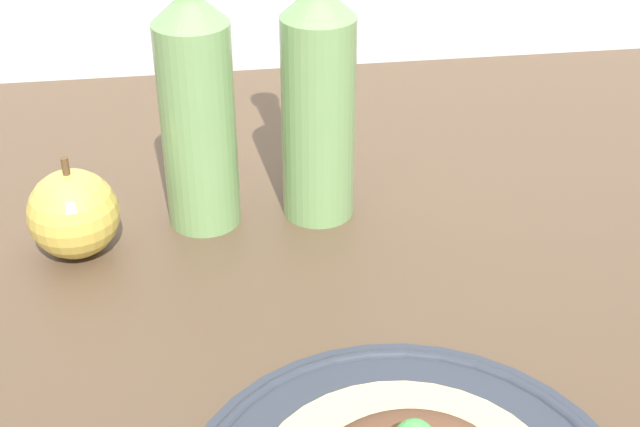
# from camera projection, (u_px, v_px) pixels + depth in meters

# --- Properties ---
(ground_plane) EXTENTS (1.80, 1.10, 0.04)m
(ground_plane) POSITION_uv_depth(u_px,v_px,m) (436.00, 354.00, 0.66)
(ground_plane) COLOR brown
(cider_bottle_left) EXTENTS (0.06, 0.06, 0.29)m
(cider_bottle_left) POSITION_uv_depth(u_px,v_px,m) (196.00, 101.00, 0.73)
(cider_bottle_left) COLOR #729E5B
(cider_bottle_left) RESTS_ON ground_plane
(cider_bottle_right) EXTENTS (0.06, 0.06, 0.29)m
(cider_bottle_right) POSITION_uv_depth(u_px,v_px,m) (318.00, 94.00, 0.74)
(cider_bottle_right) COLOR #729E5B
(cider_bottle_right) RESTS_ON ground_plane
(apple) EXTENTS (0.07, 0.07, 0.09)m
(apple) POSITION_uv_depth(u_px,v_px,m) (73.00, 214.00, 0.72)
(apple) COLOR gold
(apple) RESTS_ON ground_plane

